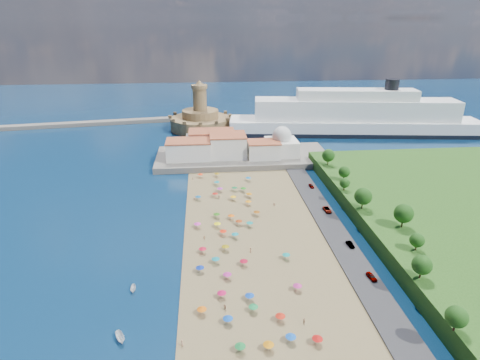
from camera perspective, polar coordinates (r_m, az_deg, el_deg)
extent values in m
plane|color=#071938|center=(144.32, -0.67, -6.72)|extent=(700.00, 700.00, 0.00)
cube|color=#59544C|center=(211.34, 0.42, 3.29)|extent=(90.00, 36.00, 3.00)
cube|color=#59544C|center=(243.87, -5.58, 5.68)|extent=(18.00, 70.00, 2.40)
cube|color=#59544C|center=(304.21, -24.53, 7.11)|extent=(199.03, 34.77, 2.60)
cube|color=silver|center=(204.87, -7.30, 4.26)|extent=(22.00, 14.00, 9.00)
cube|color=silver|center=(206.68, -1.74, 4.88)|extent=(18.00, 16.00, 11.00)
cube|color=silver|center=(205.17, 3.38, 4.28)|extent=(16.00, 12.00, 8.00)
cube|color=silver|center=(218.00, -4.05, 5.61)|extent=(24.00, 14.00, 10.00)
cube|color=silver|center=(210.61, 5.92, 4.67)|extent=(16.00, 16.00, 8.00)
sphere|color=silver|center=(208.91, 5.98, 6.24)|extent=(10.00, 10.00, 10.00)
cylinder|color=silver|center=(207.92, 6.02, 7.25)|extent=(1.20, 1.20, 1.60)
cylinder|color=olive|center=(272.11, -5.62, 8.02)|extent=(40.00, 40.00, 8.00)
cylinder|color=olive|center=(270.62, -5.67, 9.35)|extent=(24.00, 24.00, 5.00)
cylinder|color=olive|center=(268.72, -5.75, 11.33)|extent=(9.00, 9.00, 14.00)
cylinder|color=olive|center=(267.33, -5.81, 13.05)|extent=(10.40, 10.40, 2.40)
cone|color=olive|center=(266.93, -5.84, 13.63)|extent=(6.00, 6.00, 3.00)
cube|color=black|center=(270.39, 15.72, 6.61)|extent=(160.54, 42.68, 2.56)
cube|color=white|center=(269.54, 15.79, 7.32)|extent=(159.50, 42.16, 9.47)
cube|color=white|center=(267.10, 16.04, 9.61)|extent=(127.65, 34.15, 12.63)
cube|color=white|center=(265.36, 16.26, 11.60)|extent=(74.91, 23.58, 6.31)
cylinder|color=black|center=(270.36, 20.83, 12.60)|extent=(8.42, 8.42, 6.31)
cylinder|color=gray|center=(166.70, -3.58, -2.15)|extent=(0.07, 0.07, 2.00)
cone|color=#AE150D|center=(166.33, -3.59, -1.87)|extent=(2.50, 2.50, 0.60)
cylinder|color=gray|center=(117.35, -1.81, -13.50)|extent=(0.07, 0.07, 2.00)
cone|color=#B42683|center=(116.83, -1.81, -13.14)|extent=(2.50, 2.50, 0.60)
cylinder|color=gray|center=(110.72, -2.61, -16.00)|extent=(0.07, 0.07, 2.00)
cone|color=#B80E46|center=(110.17, -2.62, -15.63)|extent=(2.50, 2.50, 0.60)
cylinder|color=gray|center=(187.72, -5.67, 0.63)|extent=(0.07, 0.07, 2.00)
cone|color=#F92F0B|center=(187.40, -5.68, 0.88)|extent=(2.50, 2.50, 0.60)
cylinder|color=gray|center=(143.55, 1.39, -6.33)|extent=(0.07, 0.07, 2.00)
cone|color=#0E857F|center=(143.13, 1.39, -6.01)|extent=(2.50, 2.50, 0.60)
cylinder|color=gray|center=(159.55, 1.19, -3.27)|extent=(0.07, 0.07, 2.00)
cone|color=orange|center=(159.17, 1.19, -2.97)|extent=(2.50, 2.50, 0.60)
cylinder|color=gray|center=(187.93, -3.30, 0.72)|extent=(0.07, 0.07, 2.00)
cone|color=#8A6A0C|center=(187.60, -3.30, 0.98)|extent=(2.50, 2.50, 0.60)
cylinder|color=gray|center=(126.50, 6.59, -10.75)|extent=(0.07, 0.07, 2.00)
cone|color=#0E847E|center=(126.01, 6.61, -10.40)|extent=(2.50, 2.50, 0.60)
cylinder|color=gray|center=(163.61, -0.97, -2.60)|extent=(0.07, 0.07, 2.00)
cone|color=#EAAC0C|center=(163.24, -0.97, -2.31)|extent=(2.50, 2.50, 0.60)
cylinder|color=gray|center=(96.68, 0.03, -22.81)|extent=(0.07, 0.07, 2.00)
cone|color=#136E2E|center=(96.05, 0.03, -22.43)|extent=(2.50, 2.50, 0.60)
cylinder|color=gray|center=(120.55, -5.71, -12.53)|extent=(0.07, 0.07, 2.00)
cone|color=navy|center=(120.05, -5.72, -12.18)|extent=(2.50, 2.50, 0.60)
cylinder|color=gray|center=(171.56, 0.47, -1.38)|extent=(0.07, 0.07, 2.00)
cone|color=#1B8117|center=(171.21, 0.47, -1.11)|extent=(2.50, 2.50, 0.60)
cylinder|color=gray|center=(109.82, 1.38, -16.35)|extent=(0.07, 0.07, 2.00)
cone|color=#0D3FAC|center=(109.26, 1.38, -15.98)|extent=(2.50, 2.50, 0.60)
cylinder|color=gray|center=(129.10, -5.33, -9.95)|extent=(0.07, 0.07, 2.00)
cone|color=red|center=(128.62, -5.35, -9.61)|extent=(2.50, 2.50, 0.60)
cylinder|color=gray|center=(123.98, -3.48, -11.37)|extent=(0.07, 0.07, 2.00)
cone|color=#0E7884|center=(123.49, -3.49, -11.02)|extent=(2.50, 2.50, 0.60)
cylinder|color=gray|center=(99.41, 7.22, -21.49)|extent=(0.07, 0.07, 2.00)
cone|color=blue|center=(98.79, 7.25, -21.11)|extent=(2.50, 2.50, 0.60)
cylinder|color=gray|center=(104.26, 5.75, -18.94)|extent=(0.07, 0.07, 2.00)
cone|color=red|center=(103.67, 5.77, -18.57)|extent=(2.50, 2.50, 0.60)
cylinder|color=gray|center=(99.85, 10.93, -21.53)|extent=(0.07, 0.07, 2.00)
cone|color=#B1100E|center=(99.24, 10.97, -21.15)|extent=(2.50, 2.50, 0.60)
cylinder|color=gray|center=(138.41, -2.42, -7.50)|extent=(0.07, 0.07, 2.00)
cone|color=red|center=(137.97, -2.42, -7.17)|extent=(2.50, 2.50, 0.60)
cylinder|color=gray|center=(166.29, 1.30, -2.18)|extent=(0.07, 0.07, 2.00)
cone|color=orange|center=(165.92, 1.30, -1.89)|extent=(2.50, 2.50, 0.60)
cylinder|color=gray|center=(149.84, -3.34, -5.07)|extent=(0.07, 0.07, 2.00)
cone|color=#276E13|center=(149.43, -3.35, -4.76)|extent=(2.50, 2.50, 0.60)
cylinder|color=gray|center=(129.84, -2.08, -9.66)|extent=(0.07, 0.07, 2.00)
cone|color=#8F7B0D|center=(129.37, -2.08, -9.32)|extent=(2.50, 2.50, 0.60)
cylinder|color=gray|center=(144.68, -0.15, -6.08)|extent=(0.07, 0.07, 2.00)
cone|color=#9D350E|center=(144.26, -0.15, -5.77)|extent=(2.50, 2.50, 0.60)
cylinder|color=gray|center=(97.23, 4.08, -22.56)|extent=(0.07, 0.07, 2.00)
cone|color=orange|center=(96.60, 4.09, -22.18)|extent=(2.50, 2.50, 0.60)
cylinder|color=gray|center=(178.48, -3.32, -0.46)|extent=(0.07, 0.07, 2.00)
cone|color=#0E7884|center=(178.14, -3.32, -0.19)|extent=(2.50, 2.50, 0.60)
cylinder|color=gray|center=(106.41, 1.91, -17.83)|extent=(0.07, 0.07, 2.00)
cone|color=#167F40|center=(105.83, 1.92, -17.45)|extent=(2.50, 2.50, 0.60)
cylinder|color=gray|center=(143.25, -3.24, -6.43)|extent=(0.07, 0.07, 2.00)
cone|color=yellow|center=(142.82, -3.25, -6.11)|extent=(2.50, 2.50, 0.60)
cylinder|color=gray|center=(143.67, -6.07, -6.43)|extent=(0.07, 0.07, 2.00)
cone|color=#CB2BA2|center=(143.24, -6.08, -6.12)|extent=(2.50, 2.50, 0.60)
cylinder|color=gray|center=(136.55, -0.71, -7.92)|extent=(0.07, 0.07, 2.00)
cone|color=#0F808B|center=(136.10, -0.71, -7.59)|extent=(2.50, 2.50, 0.60)
cylinder|color=gray|center=(164.56, -5.97, -2.57)|extent=(0.07, 0.07, 2.00)
cone|color=#0E5088|center=(164.19, -5.98, -2.28)|extent=(2.50, 2.50, 0.60)
cylinder|color=gray|center=(122.77, 0.54, -11.70)|extent=(0.07, 0.07, 2.00)
cone|color=#A80D27|center=(122.27, 0.55, -11.35)|extent=(2.50, 2.50, 0.60)
cylinder|color=gray|center=(182.76, 1.18, 0.13)|extent=(0.07, 0.07, 2.00)
cone|color=#0D65A9|center=(182.43, 1.18, 0.39)|extent=(2.50, 2.50, 0.60)
cylinder|color=gray|center=(151.28, 2.38, -4.77)|extent=(0.07, 0.07, 2.00)
cone|color=#8B480C|center=(150.88, 2.39, -4.47)|extent=(2.50, 2.50, 0.60)
cylinder|color=gray|center=(148.50, -1.25, -5.30)|extent=(0.07, 0.07, 2.00)
cone|color=#E85B0A|center=(148.09, -1.25, -4.99)|extent=(2.50, 2.50, 0.60)
cylinder|color=gray|center=(103.19, -1.73, -19.33)|extent=(0.07, 0.07, 2.00)
cone|color=#0D46AE|center=(102.60, -1.73, -18.96)|extent=(2.50, 2.50, 0.60)
cylinder|color=gray|center=(172.21, -0.80, -1.29)|extent=(0.07, 0.07, 2.00)
cone|color=#157739|center=(171.85, -0.80, -1.01)|extent=(2.50, 2.50, 0.60)
cylinder|color=gray|center=(106.10, -5.44, -18.07)|extent=(0.07, 0.07, 2.00)
cone|color=#D75F0B|center=(105.52, -5.46, -17.70)|extent=(2.50, 2.50, 0.60)
cylinder|color=gray|center=(114.13, 8.16, -14.91)|extent=(0.07, 0.07, 2.00)
cone|color=#B42678|center=(113.59, 8.19, -14.55)|extent=(2.50, 2.50, 0.60)
cylinder|color=gray|center=(171.63, -2.88, -1.40)|extent=(0.07, 0.07, 2.00)
cone|color=#B426AD|center=(171.27, -2.89, -1.12)|extent=(2.50, 2.50, 0.60)
imported|color=tan|center=(164.25, -6.52, -2.69)|extent=(1.28, 0.99, 1.75)
imported|color=tan|center=(185.20, -6.73, 0.22)|extent=(0.52, 1.00, 1.64)
imported|color=tan|center=(107.24, -2.16, -17.58)|extent=(1.25, 1.54, 1.65)
imported|color=tan|center=(104.29, 9.10, -19.22)|extent=(0.60, 1.09, 1.76)
imported|color=tan|center=(165.26, -2.99, -2.41)|extent=(1.01, 0.88, 1.77)
imported|color=tan|center=(159.26, 4.86, -3.48)|extent=(1.38, 1.36, 1.58)
imported|color=tan|center=(136.24, -5.10, -8.19)|extent=(0.81, 0.65, 1.60)
imported|color=tan|center=(129.06, 1.52, -9.91)|extent=(0.69, 0.97, 1.84)
imported|color=tan|center=(98.89, -8.22, -21.96)|extent=(0.77, 0.96, 1.70)
imported|color=white|center=(103.30, -16.65, -20.69)|extent=(3.47, 4.76, 1.73)
imported|color=white|center=(117.28, -14.95, -14.73)|extent=(1.51, 3.57, 1.35)
imported|color=gray|center=(122.72, 18.22, -12.91)|extent=(2.29, 4.26, 1.38)
imported|color=gray|center=(157.30, 12.30, -4.13)|extent=(2.72, 5.28, 1.42)
imported|color=gray|center=(136.26, 15.41, -8.82)|extent=(1.88, 4.15, 1.32)
imported|color=gray|center=(177.90, 10.12, -0.82)|extent=(1.86, 4.04, 1.34)
cylinder|color=#382314|center=(103.86, 28.20, -17.78)|extent=(0.50, 0.50, 2.67)
sphere|color=#14380F|center=(102.44, 28.45, -16.73)|extent=(4.80, 4.80, 4.80)
cylinder|color=#382314|center=(117.55, 24.27, -12.00)|extent=(0.50, 0.50, 2.90)
sphere|color=#14380F|center=(116.19, 24.47, -10.92)|extent=(5.22, 5.22, 5.22)
cylinder|color=#382314|center=(129.97, 23.74, -8.65)|extent=(0.50, 0.50, 2.37)
sphere|color=#14380F|center=(128.96, 23.88, -7.83)|extent=(4.27, 4.27, 4.27)
cylinder|color=#382314|center=(141.53, 22.08, -5.56)|extent=(0.50, 0.50, 3.49)
sphere|color=#14380F|center=(140.18, 22.26, -4.42)|extent=(6.29, 6.29, 6.29)
cylinder|color=#382314|center=(149.98, 17.00, -3.29)|extent=(0.50, 0.50, 3.45)
sphere|color=#14380F|center=(148.73, 17.13, -2.21)|extent=(6.21, 6.21, 6.21)
cylinder|color=#382314|center=(163.99, 14.60, -1.05)|extent=(0.50, 0.50, 2.21)
sphere|color=#14380F|center=(163.25, 14.66, -0.41)|extent=(3.98, 3.98, 3.98)
cylinder|color=#382314|center=(174.04, 14.54, 0.40)|extent=(0.50, 0.50, 2.68)
sphere|color=#14380F|center=(173.20, 14.62, 1.14)|extent=(4.83, 4.83, 4.83)
cylinder|color=#382314|center=(190.62, 12.39, 2.59)|extent=(0.50, 0.50, 3.28)
sphere|color=#14380F|center=(189.69, 12.46, 3.43)|extent=(5.90, 5.90, 5.90)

